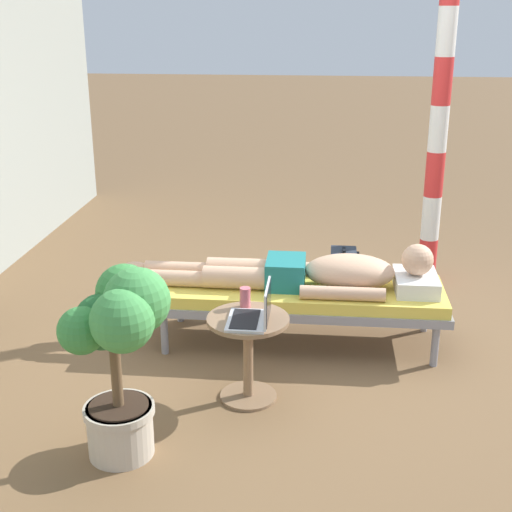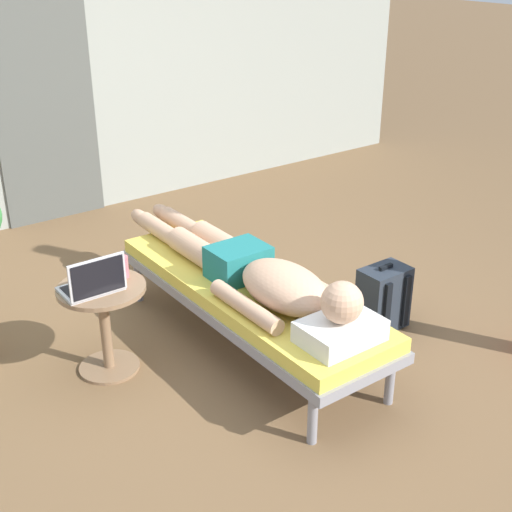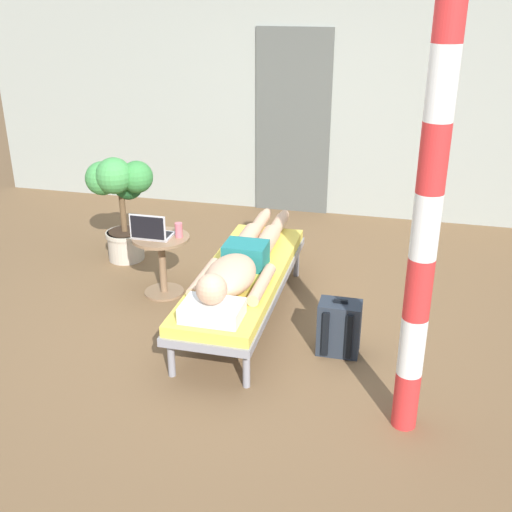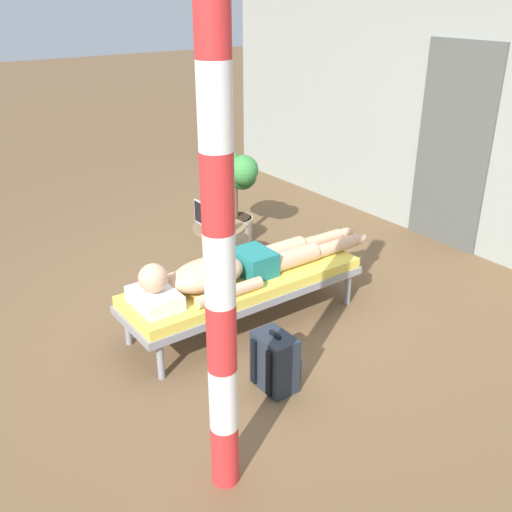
{
  "view_description": "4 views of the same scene",
  "coord_description": "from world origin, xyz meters",
  "px_view_note": "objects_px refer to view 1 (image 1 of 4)",
  "views": [
    {
      "loc": [
        -4.36,
        -0.02,
        2.22
      ],
      "look_at": [
        -0.01,
        0.41,
        0.68
      ],
      "focal_mm": 49.98,
      "sensor_mm": 36.0,
      "label": 1
    },
    {
      "loc": [
        -1.92,
        -2.75,
        2.25
      ],
      "look_at": [
        0.35,
        0.34,
        0.45
      ],
      "focal_mm": 48.63,
      "sensor_mm": 36.0,
      "label": 2
    },
    {
      "loc": [
        1.32,
        -4.17,
        2.49
      ],
      "look_at": [
        0.26,
        0.06,
        0.59
      ],
      "focal_mm": 44.46,
      "sensor_mm": 36.0,
      "label": 3
    },
    {
      "loc": [
        3.47,
        -2.19,
        2.47
      ],
      "look_at": [
        0.16,
        0.22,
        0.58
      ],
      "focal_mm": 40.75,
      "sensor_mm": 36.0,
      "label": 4
    }
  ],
  "objects_px": {
    "laptop": "(256,313)",
    "potted_plant": "(119,339)",
    "lounge_chair": "(300,296)",
    "person_reclining": "(314,273)",
    "porch_post": "(438,129)",
    "backpack": "(342,276)",
    "side_table": "(248,344)",
    "drink_glass": "(245,297)"
  },
  "relations": [
    {
      "from": "laptop",
      "to": "side_table",
      "type": "bearing_deg",
      "value": 40.52
    },
    {
      "from": "laptop",
      "to": "porch_post",
      "type": "bearing_deg",
      "value": -30.42
    },
    {
      "from": "side_table",
      "to": "backpack",
      "type": "bearing_deg",
      "value": -20.1
    },
    {
      "from": "lounge_chair",
      "to": "laptop",
      "type": "distance_m",
      "value": 0.9
    },
    {
      "from": "drink_glass",
      "to": "backpack",
      "type": "xyz_separation_m",
      "value": [
        1.43,
        -0.61,
        -0.39
      ]
    },
    {
      "from": "drink_glass",
      "to": "side_table",
      "type": "bearing_deg",
      "value": -167.46
    },
    {
      "from": "lounge_chair",
      "to": "side_table",
      "type": "height_order",
      "value": "side_table"
    },
    {
      "from": "person_reclining",
      "to": "side_table",
      "type": "distance_m",
      "value": 0.87
    },
    {
      "from": "laptop",
      "to": "backpack",
      "type": "bearing_deg",
      "value": -17.81
    },
    {
      "from": "potted_plant",
      "to": "lounge_chair",
      "type": "bearing_deg",
      "value": -31.04
    },
    {
      "from": "laptop",
      "to": "person_reclining",
      "type": "bearing_deg",
      "value": -20.33
    },
    {
      "from": "side_table",
      "to": "drink_glass",
      "type": "bearing_deg",
      "value": 12.54
    },
    {
      "from": "side_table",
      "to": "drink_glass",
      "type": "relative_size",
      "value": 4.25
    },
    {
      "from": "lounge_chair",
      "to": "porch_post",
      "type": "relative_size",
      "value": 0.77
    },
    {
      "from": "laptop",
      "to": "porch_post",
      "type": "height_order",
      "value": "porch_post"
    },
    {
      "from": "potted_plant",
      "to": "laptop",
      "type": "bearing_deg",
      "value": -48.13
    },
    {
      "from": "side_table",
      "to": "backpack",
      "type": "xyz_separation_m",
      "value": [
        1.58,
        -0.58,
        -0.16
      ]
    },
    {
      "from": "porch_post",
      "to": "backpack",
      "type": "bearing_deg",
      "value": 124.19
    },
    {
      "from": "person_reclining",
      "to": "potted_plant",
      "type": "xyz_separation_m",
      "value": [
        -1.4,
        0.94,
        0.15
      ]
    },
    {
      "from": "person_reclining",
      "to": "porch_post",
      "type": "height_order",
      "value": "porch_post"
    },
    {
      "from": "side_table",
      "to": "potted_plant",
      "type": "distance_m",
      "value": 0.9
    },
    {
      "from": "drink_glass",
      "to": "person_reclining",
      "type": "bearing_deg",
      "value": -32.15
    },
    {
      "from": "potted_plant",
      "to": "drink_glass",
      "type": "bearing_deg",
      "value": -35.05
    },
    {
      "from": "lounge_chair",
      "to": "backpack",
      "type": "relative_size",
      "value": 4.67
    },
    {
      "from": "drink_glass",
      "to": "porch_post",
      "type": "relative_size",
      "value": 0.05
    },
    {
      "from": "drink_glass",
      "to": "lounge_chair",
      "type": "bearing_deg",
      "value": -25.64
    },
    {
      "from": "laptop",
      "to": "potted_plant",
      "type": "height_order",
      "value": "potted_plant"
    },
    {
      "from": "side_table",
      "to": "backpack",
      "type": "relative_size",
      "value": 1.23
    },
    {
      "from": "person_reclining",
      "to": "laptop",
      "type": "xyz_separation_m",
      "value": [
        -0.84,
        0.31,
        0.07
      ]
    },
    {
      "from": "backpack",
      "to": "porch_post",
      "type": "xyz_separation_m",
      "value": [
        0.49,
        -0.73,
        1.1
      ]
    },
    {
      "from": "laptop",
      "to": "drink_glass",
      "type": "height_order",
      "value": "laptop"
    },
    {
      "from": "laptop",
      "to": "porch_post",
      "type": "xyz_separation_m",
      "value": [
        2.13,
        -1.25,
        0.71
      ]
    },
    {
      "from": "backpack",
      "to": "porch_post",
      "type": "relative_size",
      "value": 0.16
    },
    {
      "from": "backpack",
      "to": "porch_post",
      "type": "distance_m",
      "value": 1.4
    },
    {
      "from": "lounge_chair",
      "to": "drink_glass",
      "type": "xyz_separation_m",
      "value": [
        -0.63,
        0.3,
        0.24
      ]
    },
    {
      "from": "lounge_chair",
      "to": "porch_post",
      "type": "bearing_deg",
      "value": -38.67
    },
    {
      "from": "backpack",
      "to": "laptop",
      "type": "bearing_deg",
      "value": 162.19
    },
    {
      "from": "laptop",
      "to": "backpack",
      "type": "height_order",
      "value": "laptop"
    },
    {
      "from": "lounge_chair",
      "to": "laptop",
      "type": "bearing_deg",
      "value": 165.48
    },
    {
      "from": "porch_post",
      "to": "laptop",
      "type": "bearing_deg",
      "value": 149.58
    },
    {
      "from": "side_table",
      "to": "lounge_chair",
      "type": "bearing_deg",
      "value": -19.02
    },
    {
      "from": "laptop",
      "to": "drink_glass",
      "type": "relative_size",
      "value": 2.52
    }
  ]
}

